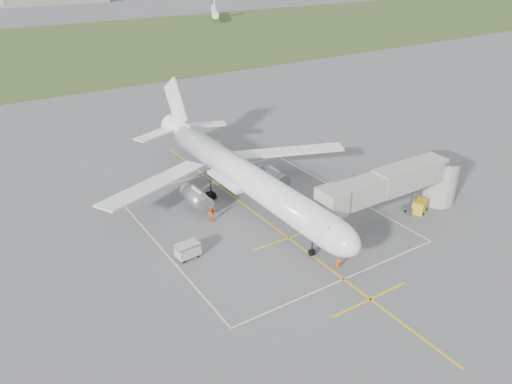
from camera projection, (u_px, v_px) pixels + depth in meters
ground at (245, 206)px, 68.46m from camera, size 700.00×700.00×0.00m
grass_strip at (40, 51)px, 166.10m from camera, size 700.00×120.00×0.02m
apron_markings at (269, 223)px, 64.09m from camera, size 28.20×60.00×0.01m
airliner at (242, 175)px, 67.06m from camera, size 38.93×46.75×13.52m
jet_bridge at (405, 183)px, 63.84m from camera, size 23.40×5.00×7.20m
gpu_unit at (420, 206)px, 66.48m from camera, size 2.69×2.32×1.71m
baggage_cart at (188, 251)px, 56.72m from camera, size 2.76×1.79×1.85m
ramp_worker_nose at (339, 262)px, 54.90m from camera, size 0.58×0.38×1.57m
ramp_worker_wing at (212, 214)px, 64.32m from camera, size 1.20×1.14×1.96m
distant_aircraft at (38, 27)px, 191.48m from camera, size 177.15×44.64×8.85m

